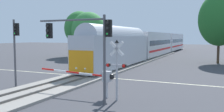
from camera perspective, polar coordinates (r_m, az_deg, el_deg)
The scene contains 12 objects.
ground_plane at distance 24.62m, azimuth -5.78°, elevation -4.91°, with size 220.00×220.00×0.00m, color #3D3D42.
road_centre_stripe at distance 24.62m, azimuth -5.78°, elevation -4.90°, with size 44.00×0.20×0.01m.
railway_track at distance 24.61m, azimuth -5.78°, elevation -4.69°, with size 4.40×80.00×0.32m.
commuter_train at distance 49.87m, azimuth 10.13°, elevation 3.06°, with size 3.04×61.54×5.16m.
crossing_gate_near at distance 16.12m, azimuth -3.44°, elevation -4.89°, with size 6.00×0.40×1.80m.
crossing_signal_mast at distance 15.01m, azimuth 1.11°, elevation -1.83°, with size 1.36×0.44×3.91m.
crossing_gate_far at distance 32.79m, azimuth -6.95°, elevation -0.02°, with size 6.02×0.40×1.80m.
traffic_signal_near_right at distance 14.61m, azimuth -6.81°, elevation 4.56°, with size 5.18×0.38×5.38m.
traffic_signal_median at distance 20.67m, azimuth -22.24°, elevation 3.15°, with size 0.53×0.38×5.47m.
pine_left_background at distance 49.71m, azimuth -7.80°, elevation 6.64°, with size 6.30×6.30×9.33m.
oak_behind_train at distance 45.24m, azimuth -5.66°, elevation 6.18°, with size 6.44×6.44×8.74m.
oak_far_right at distance 39.64m, azimuth 24.45°, elevation 8.04°, with size 6.15×6.15×10.74m.
Camera 1 is at (12.17, -21.01, 4.10)m, focal length 37.96 mm.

